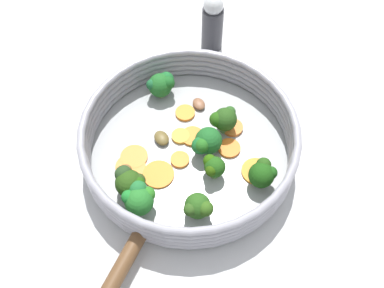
{
  "coord_description": "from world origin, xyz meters",
  "views": [
    {
      "loc": [
        -0.37,
        0.0,
        0.6
      ],
      "look_at": [
        0.0,
        0.0,
        0.03
      ],
      "focal_mm": 42.0,
      "sensor_mm": 36.0,
      "label": 1
    }
  ],
  "objects_px": {
    "broccoli_floret_1": "(201,207)",
    "broccoli_floret_4": "(209,143)",
    "broccoli_floret_6": "(133,182)",
    "broccoli_floret_5": "(216,167)",
    "broccoli_floret_2": "(265,173)",
    "carrot_slice_7": "(188,113)",
    "carrot_slice_9": "(235,128)",
    "carrot_slice_3": "(232,148)",
    "broccoli_floret_0": "(142,198)",
    "salt_shaker": "(215,23)",
    "carrot_slice_2": "(259,171)",
    "broccoli_floret_3": "(227,119)",
    "mushroom_piece_0": "(164,138)",
    "carrot_slice_0": "(183,136)",
    "carrot_slice_5": "(137,157)",
    "carrot_slice_1": "(161,174)",
    "skillet": "(192,152)",
    "carrot_slice_6": "(133,167)",
    "carrot_slice_4": "(183,160)",
    "mushroom_piece_2": "(128,169)",
    "broccoli_floret_7": "(164,84)",
    "mushroom_piece_1": "(201,104)",
    "carrot_slice_8": "(195,136)"
  },
  "relations": [
    {
      "from": "carrot_slice_5",
      "to": "carrot_slice_1",
      "type": "bearing_deg",
      "value": -129.07
    },
    {
      "from": "broccoli_floret_1",
      "to": "mushroom_piece_1",
      "type": "bearing_deg",
      "value": -1.44
    },
    {
      "from": "broccoli_floret_7",
      "to": "broccoli_floret_3",
      "type": "bearing_deg",
      "value": -127.23
    },
    {
      "from": "carrot_slice_3",
      "to": "carrot_slice_9",
      "type": "distance_m",
      "value": 0.04
    },
    {
      "from": "carrot_slice_1",
      "to": "mushroom_piece_1",
      "type": "xyz_separation_m",
      "value": [
        0.13,
        -0.06,
        0.0
      ]
    },
    {
      "from": "carrot_slice_5",
      "to": "carrot_slice_9",
      "type": "relative_size",
      "value": 1.28
    },
    {
      "from": "mushroom_piece_2",
      "to": "broccoli_floret_5",
      "type": "bearing_deg",
      "value": -93.52
    },
    {
      "from": "carrot_slice_0",
      "to": "broccoli_floret_1",
      "type": "bearing_deg",
      "value": -169.19
    },
    {
      "from": "broccoli_floret_4",
      "to": "broccoli_floret_5",
      "type": "distance_m",
      "value": 0.04
    },
    {
      "from": "broccoli_floret_4",
      "to": "salt_shaker",
      "type": "bearing_deg",
      "value": -4.06
    },
    {
      "from": "carrot_slice_4",
      "to": "carrot_slice_9",
      "type": "relative_size",
      "value": 0.88
    },
    {
      "from": "carrot_slice_2",
      "to": "broccoli_floret_3",
      "type": "relative_size",
      "value": 0.95
    },
    {
      "from": "carrot_slice_5",
      "to": "carrot_slice_8",
      "type": "relative_size",
      "value": 1.16
    },
    {
      "from": "carrot_slice_6",
      "to": "carrot_slice_9",
      "type": "xyz_separation_m",
      "value": [
        0.07,
        -0.16,
        0.0
      ]
    },
    {
      "from": "mushroom_piece_1",
      "to": "mushroom_piece_2",
      "type": "relative_size",
      "value": 1.26
    },
    {
      "from": "broccoli_floret_6",
      "to": "broccoli_floret_5",
      "type": "bearing_deg",
      "value": -77.06
    },
    {
      "from": "skillet",
      "to": "carrot_slice_1",
      "type": "distance_m",
      "value": 0.07
    },
    {
      "from": "carrot_slice_9",
      "to": "carrot_slice_0",
      "type": "bearing_deg",
      "value": 100.51
    },
    {
      "from": "carrot_slice_7",
      "to": "broccoli_floret_1",
      "type": "distance_m",
      "value": 0.18
    },
    {
      "from": "skillet",
      "to": "broccoli_floret_6",
      "type": "height_order",
      "value": "broccoli_floret_6"
    },
    {
      "from": "carrot_slice_1",
      "to": "broccoli_floret_3",
      "type": "distance_m",
      "value": 0.13
    },
    {
      "from": "broccoli_floret_6",
      "to": "carrot_slice_0",
      "type": "bearing_deg",
      "value": -36.02
    },
    {
      "from": "carrot_slice_7",
      "to": "broccoli_floret_7",
      "type": "xyz_separation_m",
      "value": [
        0.04,
        0.04,
        0.02
      ]
    },
    {
      "from": "mushroom_piece_1",
      "to": "skillet",
      "type": "bearing_deg",
      "value": 169.23
    },
    {
      "from": "carrot_slice_4",
      "to": "broccoli_floret_0",
      "type": "relative_size",
      "value": 0.59
    },
    {
      "from": "salt_shaker",
      "to": "carrot_slice_1",
      "type": "bearing_deg",
      "value": 162.51
    },
    {
      "from": "broccoli_floret_2",
      "to": "mushroom_piece_2",
      "type": "xyz_separation_m",
      "value": [
        0.02,
        0.2,
        -0.02
      ]
    },
    {
      "from": "broccoli_floret_3",
      "to": "broccoli_floret_5",
      "type": "bearing_deg",
      "value": 166.92
    },
    {
      "from": "carrot_slice_6",
      "to": "broccoli_floret_1",
      "type": "bearing_deg",
      "value": -127.69
    },
    {
      "from": "broccoli_floret_1",
      "to": "broccoli_floret_4",
      "type": "bearing_deg",
      "value": -7.82
    },
    {
      "from": "broccoli_floret_2",
      "to": "broccoli_floret_4",
      "type": "height_order",
      "value": "same"
    },
    {
      "from": "broccoli_floret_6",
      "to": "mushroom_piece_2",
      "type": "bearing_deg",
      "value": 19.01
    },
    {
      "from": "carrot_slice_4",
      "to": "salt_shaker",
      "type": "relative_size",
      "value": 0.26
    },
    {
      "from": "carrot_slice_5",
      "to": "mushroom_piece_0",
      "type": "distance_m",
      "value": 0.05
    },
    {
      "from": "skillet",
      "to": "broccoli_floret_4",
      "type": "height_order",
      "value": "broccoli_floret_4"
    },
    {
      "from": "carrot_slice_5",
      "to": "broccoli_floret_4",
      "type": "distance_m",
      "value": 0.11
    },
    {
      "from": "broccoli_floret_1",
      "to": "broccoli_floret_4",
      "type": "relative_size",
      "value": 0.87
    },
    {
      "from": "broccoli_floret_1",
      "to": "broccoli_floret_2",
      "type": "xyz_separation_m",
      "value": [
        0.05,
        -0.09,
        0.0
      ]
    },
    {
      "from": "skillet",
      "to": "carrot_slice_9",
      "type": "height_order",
      "value": "carrot_slice_9"
    },
    {
      "from": "mushroom_piece_0",
      "to": "salt_shaker",
      "type": "relative_size",
      "value": 0.26
    },
    {
      "from": "carrot_slice_7",
      "to": "mushroom_piece_1",
      "type": "relative_size",
      "value": 1.26
    },
    {
      "from": "carrot_slice_6",
      "to": "broccoli_floret_0",
      "type": "bearing_deg",
      "value": -164.05
    },
    {
      "from": "carrot_slice_7",
      "to": "mushroom_piece_0",
      "type": "distance_m",
      "value": 0.06
    },
    {
      "from": "carrot_slice_3",
      "to": "broccoli_floret_0",
      "type": "relative_size",
      "value": 0.71
    },
    {
      "from": "carrot_slice_8",
      "to": "broccoli_floret_6",
      "type": "relative_size",
      "value": 0.72
    },
    {
      "from": "carrot_slice_8",
      "to": "broccoli_floret_4",
      "type": "xyz_separation_m",
      "value": [
        -0.03,
        -0.02,
        0.02
      ]
    },
    {
      "from": "carrot_slice_0",
      "to": "carrot_slice_9",
      "type": "relative_size",
      "value": 0.86
    },
    {
      "from": "carrot_slice_0",
      "to": "broccoli_floret_1",
      "type": "distance_m",
      "value": 0.14
    },
    {
      "from": "salt_shaker",
      "to": "broccoli_floret_1",
      "type": "bearing_deg",
      "value": 174.82
    },
    {
      "from": "carrot_slice_9",
      "to": "broccoli_floret_6",
      "type": "distance_m",
      "value": 0.19
    }
  ]
}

